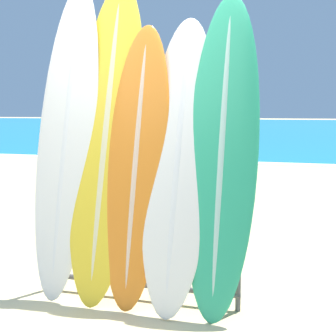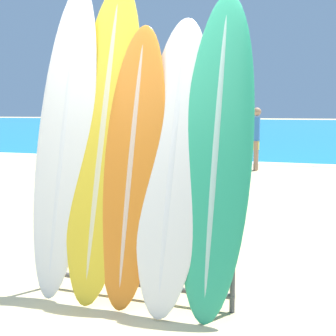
# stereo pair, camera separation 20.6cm
# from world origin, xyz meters

# --- Properties ---
(ground_plane) EXTENTS (160.00, 160.00, 0.00)m
(ground_plane) POSITION_xyz_m (0.00, 0.00, 0.00)
(ground_plane) COLOR tan
(ocean_water) EXTENTS (120.00, 60.00, 0.01)m
(ocean_water) POSITION_xyz_m (0.00, 39.93, 0.00)
(ocean_water) COLOR teal
(ocean_water) RESTS_ON ground_plane
(surfboard_rack) EXTENTS (1.62, 0.04, 0.94)m
(surfboard_rack) POSITION_xyz_m (0.32, 0.69, 0.50)
(surfboard_rack) COLOR #47474C
(surfboard_rack) RESTS_ON ground_plane
(surfboard_slot_0) EXTENTS (0.51, 0.70, 2.59)m
(surfboard_slot_0) POSITION_xyz_m (-0.33, 0.75, 1.29)
(surfboard_slot_0) COLOR silver
(surfboard_slot_0) RESTS_ON ground_plane
(surfboard_slot_1) EXTENTS (0.59, 0.79, 2.59)m
(surfboard_slot_1) POSITION_xyz_m (0.02, 0.77, 1.30)
(surfboard_slot_1) COLOR yellow
(surfboard_slot_1) RESTS_ON ground_plane
(surfboard_slot_2) EXTENTS (0.50, 0.66, 2.20)m
(surfboard_slot_2) POSITION_xyz_m (0.30, 0.70, 1.10)
(surfboard_slot_2) COLOR orange
(surfboard_slot_2) RESTS_ON ground_plane
(surfboard_slot_3) EXTENTS (0.55, 0.79, 2.26)m
(surfboard_slot_3) POSITION_xyz_m (0.63, 0.72, 1.13)
(surfboard_slot_3) COLOR silver
(surfboard_slot_3) RESTS_ON ground_plane
(surfboard_slot_4) EXTENTS (0.54, 0.75, 2.42)m
(surfboard_slot_4) POSITION_xyz_m (0.97, 0.73, 1.21)
(surfboard_slot_4) COLOR #289E70
(surfboard_slot_4) RESTS_ON ground_plane
(person_near_water) EXTENTS (0.21, 0.26, 1.57)m
(person_near_water) POSITION_xyz_m (0.01, 9.06, 0.85)
(person_near_water) COLOR #A87A5B
(person_near_water) RESTS_ON ground_plane
(person_mid_beach) EXTENTS (0.27, 0.28, 1.67)m
(person_mid_beach) POSITION_xyz_m (-0.07, 5.75, 0.91)
(person_mid_beach) COLOR tan
(person_mid_beach) RESTS_ON ground_plane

